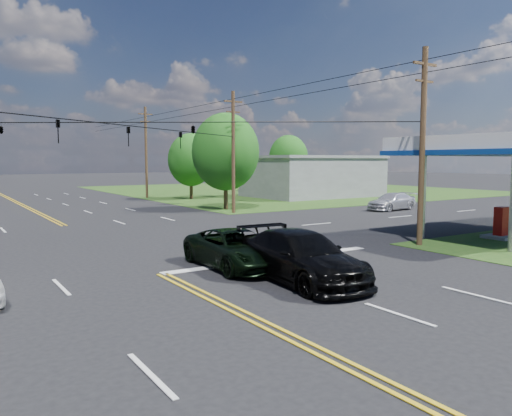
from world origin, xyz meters
TOP-DOWN VIEW (x-y plane):
  - ground at (0.00, 12.00)m, footprint 280.00×280.00m
  - grass_ne at (35.00, 44.00)m, footprint 46.00×48.00m
  - stop_bar at (5.00, 4.00)m, footprint 10.00×0.50m
  - retail_ne at (30.00, 32.00)m, footprint 14.00×10.00m
  - pole_se at (13.00, 3.00)m, footprint 1.60×0.28m
  - pole_ne at (13.00, 21.00)m, footprint 1.60×0.28m
  - pole_right_far at (13.00, 40.00)m, footprint 1.60×0.28m
  - span_wire_signals at (0.00, 12.00)m, footprint 26.00×18.00m
  - power_lines at (0.00, 10.00)m, footprint 26.04×100.00m
  - tree_right_a at (14.00, 24.00)m, footprint 5.70×5.70m
  - tree_right_b at (16.50, 36.00)m, footprint 4.94×4.94m
  - tree_far_r at (34.00, 42.00)m, footprint 5.32×5.32m
  - pickup_dkgreen at (2.87, 3.50)m, footprint 2.62×5.40m
  - suv_black at (3.62, 0.38)m, footprint 2.85×6.10m
  - sedan_far at (25.36, 15.86)m, footprint 5.13×2.51m
  - polesign_ne at (17.00, 27.78)m, footprint 2.04×0.68m

SIDE VIEW (x-z plane):
  - ground at x=0.00m, z-range 0.00..0.00m
  - grass_ne at x=35.00m, z-range -0.01..0.01m
  - stop_bar at x=5.00m, z-range -0.01..0.01m
  - sedan_far at x=25.36m, z-range 0.00..1.44m
  - pickup_dkgreen at x=2.87m, z-range 0.00..1.48m
  - suv_black at x=3.62m, z-range 0.00..1.72m
  - retail_ne at x=30.00m, z-range 0.00..4.40m
  - tree_right_b at x=16.50m, z-range 0.68..7.76m
  - tree_far_r at x=34.00m, z-range 0.73..8.36m
  - tree_right_a at x=14.00m, z-range 0.78..8.96m
  - pole_se at x=13.00m, z-range 0.17..9.67m
  - pole_ne at x=13.00m, z-range 0.17..9.67m
  - pole_right_far at x=13.00m, z-range 0.17..10.17m
  - polesign_ne at x=17.00m, z-range 1.98..9.39m
  - span_wire_signals at x=0.00m, z-range 5.43..6.56m
  - power_lines at x=0.00m, z-range 8.28..8.92m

